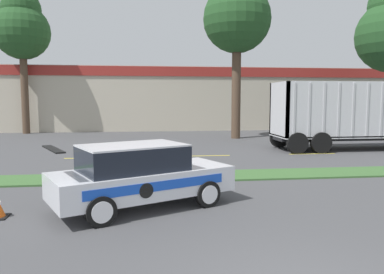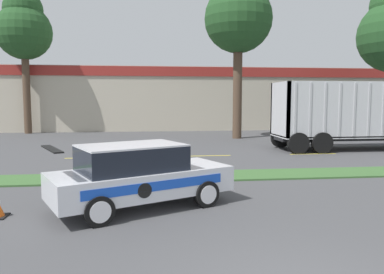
{
  "view_description": "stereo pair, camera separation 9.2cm",
  "coord_description": "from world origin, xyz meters",
  "views": [
    {
      "loc": [
        -2.1,
        -4.31,
        2.69
      ],
      "look_at": [
        -0.42,
        9.11,
        1.34
      ],
      "focal_mm": 35.0,
      "sensor_mm": 36.0,
      "label": 1
    },
    {
      "loc": [
        -2.0,
        -4.33,
        2.69
      ],
      "look_at": [
        -0.42,
        9.11,
        1.34
      ],
      "focal_mm": 35.0,
      "sensor_mm": 36.0,
      "label": 2
    }
  ],
  "objects": [
    {
      "name": "grass_verge",
      "position": [
        0.0,
        8.46,
        0.03
      ],
      "size": [
        120.0,
        1.71,
        0.06
      ],
      "primitive_type": "cube",
      "color": "#3D6633",
      "rests_on": "ground_plane"
    },
    {
      "name": "centre_line_3",
      "position": [
        -4.64,
        13.31,
        0.0
      ],
      "size": [
        2.4,
        0.14,
        0.01
      ],
      "primitive_type": "cube",
      "color": "yellow",
      "rests_on": "ground_plane"
    },
    {
      "name": "centre_line_4",
      "position": [
        0.76,
        13.31,
        0.0
      ],
      "size": [
        2.4,
        0.14,
        0.01
      ],
      "primitive_type": "cube",
      "color": "yellow",
      "rests_on": "ground_plane"
    },
    {
      "name": "centre_line_5",
      "position": [
        6.16,
        13.31,
        0.0
      ],
      "size": [
        2.4,
        0.14,
        0.01
      ],
      "primitive_type": "cube",
      "color": "yellow",
      "rests_on": "ground_plane"
    },
    {
      "name": "rally_car",
      "position": [
        -2.25,
        4.92,
        0.83
      ],
      "size": [
        4.77,
        3.49,
        1.64
      ],
      "color": "silver",
      "rests_on": "ground_plane"
    },
    {
      "name": "store_building_backdrop",
      "position": [
        3.43,
        33.66,
        2.77
      ],
      "size": [
        39.74,
        12.1,
        5.53
      ],
      "color": "#BCB29E",
      "rests_on": "ground_plane"
    },
    {
      "name": "tree_behind_left",
      "position": [
        4.18,
        21.21,
        8.56
      ],
      "size": [
        4.63,
        4.63,
        11.67
      ],
      "color": "brown",
      "rests_on": "ground_plane"
    },
    {
      "name": "tree_behind_right",
      "position": [
        -11.57,
        26.95,
        8.32
      ],
      "size": [
        4.28,
        4.28,
        11.19
      ],
      "color": "brown",
      "rests_on": "ground_plane"
    }
  ]
}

